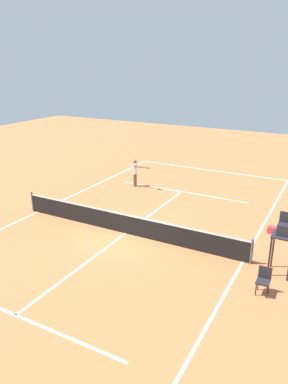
{
  "coord_description": "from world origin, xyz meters",
  "views": [
    {
      "loc": [
        -8.06,
        13.11,
        7.44
      ],
      "look_at": [
        0.91,
        -3.49,
        0.8
      ],
      "focal_mm": 34.24,
      "sensor_mm": 36.0,
      "label": 1
    }
  ],
  "objects_px": {
    "player_serving": "(136,171)",
    "courtside_chair_near": "(264,279)",
    "tennis_ball": "(103,192)",
    "equipment_bag": "(276,231)",
    "umpire_chair": "(284,234)"
  },
  "relations": [
    {
      "from": "player_serving",
      "to": "courtside_chair_near",
      "type": "distance_m",
      "value": 12.45
    },
    {
      "from": "tennis_ball",
      "to": "courtside_chair_near",
      "type": "distance_m",
      "value": 12.29
    },
    {
      "from": "equipment_bag",
      "to": "courtside_chair_near",
      "type": "bearing_deg",
      "value": 94.5
    },
    {
      "from": "player_serving",
      "to": "umpire_chair",
      "type": "xyz_separation_m",
      "value": [
        -9.82,
        6.41,
        0.56
      ]
    },
    {
      "from": "tennis_ball",
      "to": "umpire_chair",
      "type": "distance_m",
      "value": 11.96
    },
    {
      "from": "umpire_chair",
      "to": "equipment_bag",
      "type": "height_order",
      "value": "umpire_chair"
    },
    {
      "from": "umpire_chair",
      "to": "courtside_chair_near",
      "type": "height_order",
      "value": "umpire_chair"
    },
    {
      "from": "umpire_chair",
      "to": "courtside_chair_near",
      "type": "distance_m",
      "value": 1.93
    },
    {
      "from": "tennis_ball",
      "to": "equipment_bag",
      "type": "bearing_deg",
      "value": 174.59
    },
    {
      "from": "player_serving",
      "to": "courtside_chair_near",
      "type": "bearing_deg",
      "value": 48.95
    },
    {
      "from": "player_serving",
      "to": "courtside_chair_near",
      "type": "height_order",
      "value": "player_serving"
    },
    {
      "from": "courtside_chair_near",
      "to": "umpire_chair",
      "type": "bearing_deg",
      "value": -100.4
    },
    {
      "from": "courtside_chair_near",
      "to": "player_serving",
      "type": "bearing_deg",
      "value": -39.97
    },
    {
      "from": "player_serving",
      "to": "umpire_chair",
      "type": "distance_m",
      "value": 11.74
    },
    {
      "from": "courtside_chair_near",
      "to": "tennis_ball",
      "type": "bearing_deg",
      "value": -29.33
    }
  ]
}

